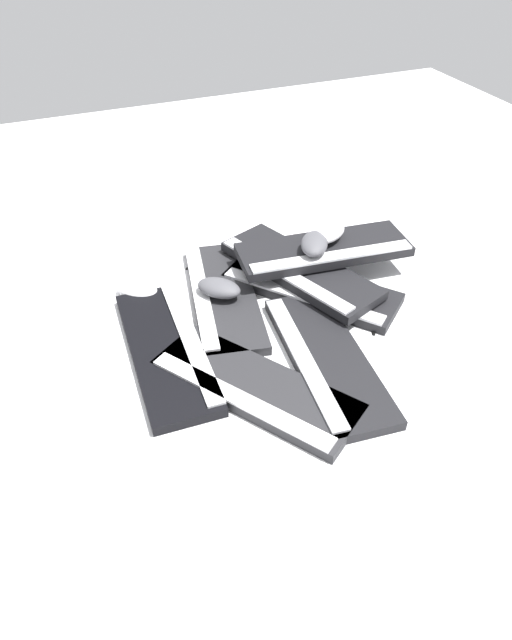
# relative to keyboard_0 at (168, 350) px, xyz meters

# --- Properties ---
(ground_plane) EXTENTS (3.20, 3.20, 0.00)m
(ground_plane) POSITION_rel_keyboard_0_xyz_m (-0.24, -0.00, -0.01)
(ground_plane) COLOR white
(keyboard_0) EXTENTS (0.17, 0.45, 0.03)m
(keyboard_0) POSITION_rel_keyboard_0_xyz_m (0.00, 0.00, 0.00)
(keyboard_0) COLOR black
(keyboard_0) RESTS_ON ground
(keyboard_1) EXTENTS (0.37, 0.45, 0.03)m
(keyboard_1) POSITION_rel_keyboard_0_xyz_m (-0.13, 0.18, 0.00)
(keyboard_1) COLOR #232326
(keyboard_1) RESTS_ON ground
(keyboard_2) EXTENTS (0.19, 0.45, 0.03)m
(keyboard_2) POSITION_rel_keyboard_0_xyz_m (-0.31, 0.15, 0.00)
(keyboard_2) COLOR black
(keyboard_2) RESTS_ON ground
(keyboard_3) EXTENTS (0.39, 0.44, 0.03)m
(keyboard_3) POSITION_rel_keyboard_0_xyz_m (-0.39, -0.09, 0.00)
(keyboard_3) COLOR black
(keyboard_3) RESTS_ON ground
(keyboard_4) EXTENTS (0.23, 0.46, 0.03)m
(keyboard_4) POSITION_rel_keyboard_0_xyz_m (-0.18, -0.14, 0.00)
(keyboard_4) COLOR #232326
(keyboard_4) RESTS_ON ground
(keyboard_5) EXTENTS (0.30, 0.46, 0.03)m
(keyboard_5) POSITION_rel_keyboard_0_xyz_m (-0.38, -0.14, 0.03)
(keyboard_5) COLOR black
(keyboard_5) RESTS_ON keyboard_3
(keyboard_6) EXTENTS (0.45, 0.20, 0.03)m
(keyboard_6) POSITION_rel_keyboard_0_xyz_m (-0.46, -0.15, 0.06)
(keyboard_6) COLOR black
(keyboard_6) RESTS_ON keyboard_5
(mouse_0) EXTENTS (0.12, 0.12, 0.04)m
(mouse_0) POSITION_rel_keyboard_0_xyz_m (-0.17, -0.13, 0.04)
(mouse_0) COLOR #4C4C51
(mouse_0) RESTS_ON keyboard_4
(mouse_1) EXTENTS (0.13, 0.12, 0.04)m
(mouse_1) POSITION_rel_keyboard_0_xyz_m (0.01, -0.24, 0.01)
(mouse_1) COLOR silver
(mouse_1) RESTS_ON ground
(mouse_2) EXTENTS (0.11, 0.13, 0.04)m
(mouse_2) POSITION_rel_keyboard_0_xyz_m (-0.42, -0.14, 0.10)
(mouse_2) COLOR #4C4C51
(mouse_2) RESTS_ON keyboard_6
(mouse_3) EXTENTS (0.13, 0.11, 0.04)m
(mouse_3) POSITION_rel_keyboard_0_xyz_m (-0.48, -0.17, 0.10)
(mouse_3) COLOR silver
(mouse_3) RESTS_ON keyboard_6
(cable_0) EXTENTS (0.38, 0.46, 0.01)m
(cable_0) POSITION_rel_keyboard_0_xyz_m (-0.37, -0.16, -0.01)
(cable_0) COLOR black
(cable_0) RESTS_ON ground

